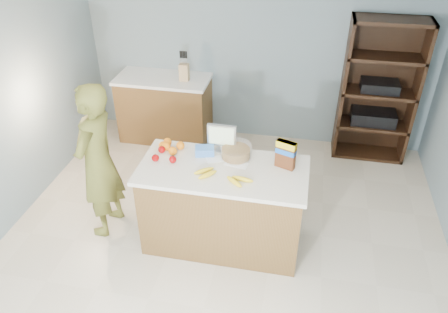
% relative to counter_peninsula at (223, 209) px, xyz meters
% --- Properties ---
extents(floor, '(4.50, 5.00, 0.02)m').
position_rel_counter_peninsula_xyz_m(floor, '(0.00, -0.30, -0.42)').
color(floor, beige).
rests_on(floor, ground).
extents(walls, '(4.52, 5.02, 2.51)m').
position_rel_counter_peninsula_xyz_m(walls, '(0.00, -0.30, 1.24)').
color(walls, gray).
rests_on(walls, ground).
extents(counter_peninsula, '(1.56, 0.76, 0.90)m').
position_rel_counter_peninsula_xyz_m(counter_peninsula, '(0.00, 0.00, 0.00)').
color(counter_peninsula, brown).
rests_on(counter_peninsula, ground).
extents(back_cabinet, '(1.24, 0.62, 0.90)m').
position_rel_counter_peninsula_xyz_m(back_cabinet, '(-1.20, 1.90, 0.04)').
color(back_cabinet, brown).
rests_on(back_cabinet, ground).
extents(shelving_unit, '(0.90, 0.40, 1.80)m').
position_rel_counter_peninsula_xyz_m(shelving_unit, '(1.55, 2.05, 0.45)').
color(shelving_unit, black).
rests_on(shelving_unit, ground).
extents(person, '(0.43, 0.62, 1.63)m').
position_rel_counter_peninsula_xyz_m(person, '(-1.24, -0.02, 0.40)').
color(person, brown).
rests_on(person, ground).
extents(knife_block, '(0.12, 0.10, 0.31)m').
position_rel_counter_peninsula_xyz_m(knife_block, '(-0.89, 1.87, 0.60)').
color(knife_block, tan).
rests_on(knife_block, back_cabinet).
extents(envelopes, '(0.43, 0.22, 0.00)m').
position_rel_counter_peninsula_xyz_m(envelopes, '(0.01, 0.12, 0.49)').
color(envelopes, white).
rests_on(envelopes, counter_peninsula).
extents(bananas, '(0.56, 0.27, 0.04)m').
position_rel_counter_peninsula_xyz_m(bananas, '(0.02, -0.15, 0.51)').
color(bananas, gold).
rests_on(bananas, counter_peninsula).
extents(apples, '(0.24, 0.22, 0.07)m').
position_rel_counter_peninsula_xyz_m(apples, '(-0.59, 0.05, 0.52)').
color(apples, '#930405').
rests_on(apples, counter_peninsula).
extents(oranges, '(0.25, 0.23, 0.08)m').
position_rel_counter_peninsula_xyz_m(oranges, '(-0.57, 0.22, 0.53)').
color(oranges, orange).
rests_on(oranges, counter_peninsula).
extents(blue_carton, '(0.20, 0.16, 0.08)m').
position_rel_counter_peninsula_xyz_m(blue_carton, '(-0.22, 0.20, 0.52)').
color(blue_carton, blue).
rests_on(blue_carton, counter_peninsula).
extents(salad_bowl, '(0.30, 0.30, 0.13)m').
position_rel_counter_peninsula_xyz_m(salad_bowl, '(0.08, 0.21, 0.54)').
color(salad_bowl, '#267219').
rests_on(salad_bowl, counter_peninsula).
extents(tv, '(0.28, 0.12, 0.28)m').
position_rel_counter_peninsula_xyz_m(tv, '(-0.07, 0.30, 0.64)').
color(tv, silver).
rests_on(tv, counter_peninsula).
extents(cereal_box, '(0.19, 0.13, 0.27)m').
position_rel_counter_peninsula_xyz_m(cereal_box, '(0.55, 0.14, 0.64)').
color(cereal_box, '#592B14').
rests_on(cereal_box, counter_peninsula).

